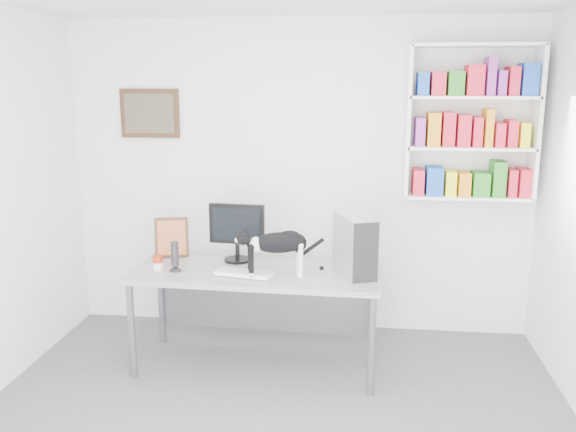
{
  "coord_description": "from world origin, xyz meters",
  "views": [
    {
      "loc": [
        0.52,
        -3.2,
        2.18
      ],
      "look_at": [
        -0.04,
        1.53,
        1.12
      ],
      "focal_mm": 38.0,
      "sensor_mm": 36.0,
      "label": 1
    }
  ],
  "objects_px": {
    "speaker": "(175,256)",
    "cat": "(277,254)",
    "bookshelf": "(471,123)",
    "monitor": "(237,232)",
    "leaning_print": "(172,237)",
    "soup_can": "(158,263)",
    "desk": "(257,319)",
    "keyboard": "(244,273)",
    "pc_tower": "(355,245)"
  },
  "relations": [
    {
      "from": "speaker",
      "to": "cat",
      "type": "distance_m",
      "value": 0.79
    },
    {
      "from": "bookshelf",
      "to": "monitor",
      "type": "xyz_separation_m",
      "value": [
        -1.82,
        -0.49,
        -0.83
      ]
    },
    {
      "from": "bookshelf",
      "to": "cat",
      "type": "xyz_separation_m",
      "value": [
        -1.45,
        -0.87,
        -0.89
      ]
    },
    {
      "from": "speaker",
      "to": "leaning_print",
      "type": "xyz_separation_m",
      "value": [
        -0.14,
        0.37,
        0.05
      ]
    },
    {
      "from": "monitor",
      "to": "speaker",
      "type": "distance_m",
      "value": 0.53
    },
    {
      "from": "bookshelf",
      "to": "soup_can",
      "type": "relative_size",
      "value": 11.19
    },
    {
      "from": "desk",
      "to": "monitor",
      "type": "height_order",
      "value": "monitor"
    },
    {
      "from": "keyboard",
      "to": "pc_tower",
      "type": "bearing_deg",
      "value": 20.67
    },
    {
      "from": "speaker",
      "to": "keyboard",
      "type": "bearing_deg",
      "value": -18.1
    },
    {
      "from": "leaning_print",
      "to": "keyboard",
      "type": "bearing_deg",
      "value": -47.3
    },
    {
      "from": "keyboard",
      "to": "cat",
      "type": "relative_size",
      "value": 0.72
    },
    {
      "from": "monitor",
      "to": "cat",
      "type": "xyz_separation_m",
      "value": [
        0.37,
        -0.38,
        -0.06
      ]
    },
    {
      "from": "pc_tower",
      "to": "leaning_print",
      "type": "height_order",
      "value": "pc_tower"
    },
    {
      "from": "speaker",
      "to": "soup_can",
      "type": "xyz_separation_m",
      "value": [
        -0.14,
        0.01,
        -0.06
      ]
    },
    {
      "from": "keyboard",
      "to": "soup_can",
      "type": "height_order",
      "value": "soup_can"
    },
    {
      "from": "desk",
      "to": "keyboard",
      "type": "relative_size",
      "value": 4.48
    },
    {
      "from": "keyboard",
      "to": "pc_tower",
      "type": "height_order",
      "value": "pc_tower"
    },
    {
      "from": "monitor",
      "to": "pc_tower",
      "type": "height_order",
      "value": "monitor"
    },
    {
      "from": "keyboard",
      "to": "speaker",
      "type": "xyz_separation_m",
      "value": [
        -0.54,
        0.05,
        0.1
      ]
    },
    {
      "from": "soup_can",
      "to": "leaning_print",
      "type": "bearing_deg",
      "value": 89.93
    },
    {
      "from": "leaning_print",
      "to": "cat",
      "type": "relative_size",
      "value": 0.58
    },
    {
      "from": "speaker",
      "to": "leaning_print",
      "type": "height_order",
      "value": "leaning_print"
    },
    {
      "from": "desk",
      "to": "monitor",
      "type": "relative_size",
      "value": 3.95
    },
    {
      "from": "speaker",
      "to": "bookshelf",
      "type": "bearing_deg",
      "value": 6.68
    },
    {
      "from": "keyboard",
      "to": "desk",
      "type": "bearing_deg",
      "value": 71.66
    },
    {
      "from": "desk",
      "to": "speaker",
      "type": "height_order",
      "value": "speaker"
    },
    {
      "from": "keyboard",
      "to": "speaker",
      "type": "distance_m",
      "value": 0.55
    },
    {
      "from": "bookshelf",
      "to": "speaker",
      "type": "xyz_separation_m",
      "value": [
        -2.24,
        -0.8,
        -0.95
      ]
    },
    {
      "from": "monitor",
      "to": "pc_tower",
      "type": "xyz_separation_m",
      "value": [
        0.92,
        -0.22,
        -0.01
      ]
    },
    {
      "from": "keyboard",
      "to": "leaning_print",
      "type": "relative_size",
      "value": 1.25
    },
    {
      "from": "desk",
      "to": "keyboard",
      "type": "bearing_deg",
      "value": -117.54
    },
    {
      "from": "desk",
      "to": "pc_tower",
      "type": "relative_size",
      "value": 4.2
    },
    {
      "from": "soup_can",
      "to": "speaker",
      "type": "bearing_deg",
      "value": -5.01
    },
    {
      "from": "soup_can",
      "to": "cat",
      "type": "relative_size",
      "value": 0.19
    },
    {
      "from": "desk",
      "to": "leaning_print",
      "type": "relative_size",
      "value": 5.61
    },
    {
      "from": "desk",
      "to": "speaker",
      "type": "relative_size",
      "value": 7.93
    },
    {
      "from": "bookshelf",
      "to": "desk",
      "type": "height_order",
      "value": "bookshelf"
    },
    {
      "from": "keyboard",
      "to": "soup_can",
      "type": "bearing_deg",
      "value": -173.97
    },
    {
      "from": "pc_tower",
      "to": "keyboard",
      "type": "bearing_deg",
      "value": 168.84
    },
    {
      "from": "desk",
      "to": "speaker",
      "type": "xyz_separation_m",
      "value": [
        -0.6,
        -0.07,
        0.51
      ]
    },
    {
      "from": "pc_tower",
      "to": "cat",
      "type": "xyz_separation_m",
      "value": [
        -0.55,
        -0.16,
        -0.04
      ]
    },
    {
      "from": "desk",
      "to": "leaning_print",
      "type": "distance_m",
      "value": 0.97
    },
    {
      "from": "speaker",
      "to": "cat",
      "type": "bearing_deg",
      "value": -18.39
    },
    {
      "from": "keyboard",
      "to": "speaker",
      "type": "height_order",
      "value": "speaker"
    },
    {
      "from": "monitor",
      "to": "soup_can",
      "type": "distance_m",
      "value": 0.65
    },
    {
      "from": "bookshelf",
      "to": "pc_tower",
      "type": "xyz_separation_m",
      "value": [
        -0.9,
        -0.71,
        -0.85
      ]
    },
    {
      "from": "pc_tower",
      "to": "speaker",
      "type": "relative_size",
      "value": 1.89
    },
    {
      "from": "speaker",
      "to": "pc_tower",
      "type": "bearing_deg",
      "value": -9.25
    },
    {
      "from": "keyboard",
      "to": "speaker",
      "type": "bearing_deg",
      "value": -174.01
    },
    {
      "from": "soup_can",
      "to": "keyboard",
      "type": "bearing_deg",
      "value": -5.14
    }
  ]
}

